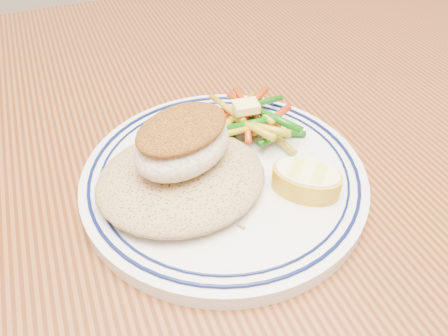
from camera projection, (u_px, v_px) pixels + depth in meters
dining_table at (180, 232)px, 0.49m from camera, size 1.50×0.90×0.75m
plate at (224, 177)px, 0.40m from camera, size 0.26×0.26×0.02m
rice_pilaf at (181, 176)px, 0.37m from camera, size 0.15×0.13×0.03m
fish_fillet at (183, 142)px, 0.36m from camera, size 0.11×0.09×0.04m
vegetable_pile at (250, 121)px, 0.43m from camera, size 0.10×0.11×0.03m
butter_pat at (246, 107)px, 0.42m from camera, size 0.03×0.02×0.01m
lemon_wedge at (306, 179)px, 0.37m from camera, size 0.08×0.08×0.02m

